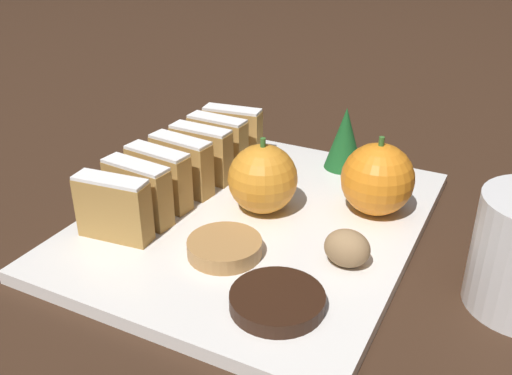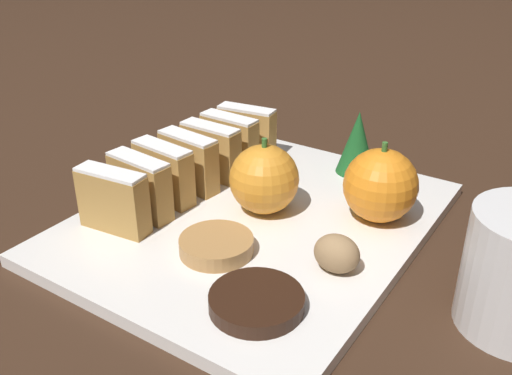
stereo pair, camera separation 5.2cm
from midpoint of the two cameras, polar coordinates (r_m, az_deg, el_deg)
ground_plane at (r=0.54m, az=-2.76°, el=-4.04°), size 6.00×6.00×0.00m
serving_platter at (r=0.54m, az=-2.77°, el=-3.49°), size 0.29×0.35×0.01m
stollen_slice_front at (r=0.51m, az=-16.95°, el=-2.08°), size 0.07×0.03×0.06m
stollen_slice_second at (r=0.53m, az=-14.51°, el=-0.54°), size 0.07×0.03×0.06m
stollen_slice_third at (r=0.55m, az=-12.38°, el=0.91°), size 0.07×0.03×0.06m
stollen_slice_fourth at (r=0.58m, az=-10.04°, el=2.16°), size 0.07×0.03×0.06m
stollen_slice_fifth at (r=0.60m, az=-7.98°, el=3.33°), size 0.07×0.02×0.06m
stollen_slice_sixth at (r=0.62m, az=-6.25°, el=4.44°), size 0.07×0.02×0.06m
stollen_slice_back at (r=0.65m, az=-4.66°, el=5.47°), size 0.07×0.03×0.06m
orange_near at (r=0.53m, az=9.35°, el=0.76°), size 0.07×0.07×0.08m
orange_far at (r=0.53m, az=-1.71°, el=0.71°), size 0.07×0.07×0.07m
walnut at (r=0.46m, az=5.91°, el=-6.15°), size 0.04×0.03×0.03m
chocolate_cookie at (r=0.42m, az=-1.47°, el=-11.37°), size 0.07×0.07×0.01m
gingerbread_cookie at (r=0.48m, az=-6.29°, el=-6.07°), size 0.06×0.06×0.01m
evergreen_sprig at (r=0.62m, az=6.52°, el=4.87°), size 0.04×0.04×0.07m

